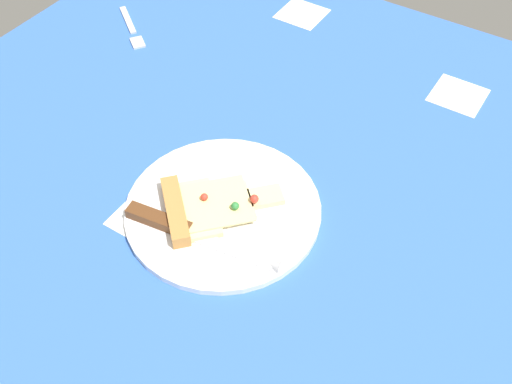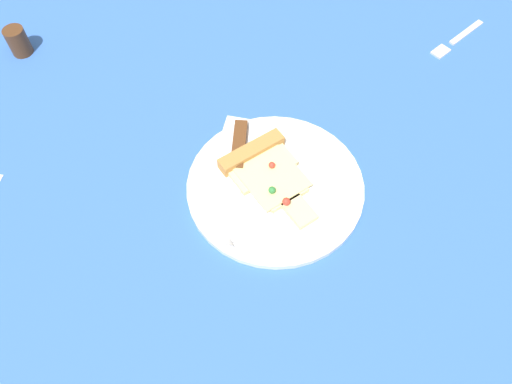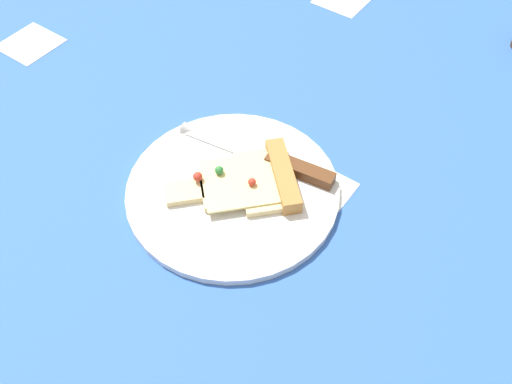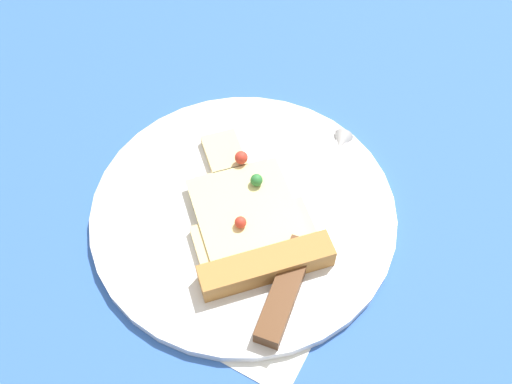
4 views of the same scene
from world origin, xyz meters
The scene contains 6 objects.
ground_plane centered at (-0.01, 0.00, -1.50)cm, with size 141.26×141.26×3.00cm.
plate centered at (-3.92, -7.71, 0.55)cm, with size 29.19×29.19×1.09cm, color silver.
pizza_slice centered at (-2.05, -9.47, 1.88)cm, with size 17.98×17.65×2.59cm.
knife centered at (2.92, -9.18, 1.70)cm, with size 5.51×24.05×2.45cm.
pepper_shaker centered at (51.44, -28.88, 2.77)cm, with size 3.99×3.99×5.54cm, color #4C2D19.
fork centered at (-33.09, -50.24, 0.40)cm, with size 10.54×13.38×0.80cm.
Camera 2 is at (-10.18, 36.74, 70.54)cm, focal length 35.35 mm.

